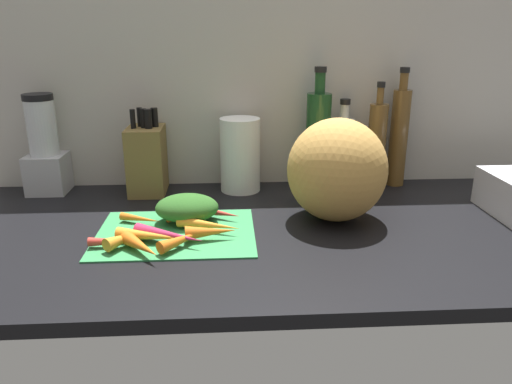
# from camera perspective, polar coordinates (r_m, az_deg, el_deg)

# --- Properties ---
(ground_plane) EXTENTS (1.70, 0.80, 0.03)m
(ground_plane) POSITION_cam_1_polar(r_m,az_deg,el_deg) (1.23, 3.04, -4.64)
(ground_plane) COLOR black
(wall_back) EXTENTS (1.70, 0.03, 0.60)m
(wall_back) POSITION_cam_1_polar(r_m,az_deg,el_deg) (1.52, 1.60, 12.19)
(wall_back) COLOR #BCB7AD
(wall_back) RESTS_ON ground_plane
(cutting_board) EXTENTS (0.38, 0.29, 0.01)m
(cutting_board) POSITION_cam_1_polar(r_m,az_deg,el_deg) (1.19, -9.35, -4.67)
(cutting_board) COLOR #338C4C
(cutting_board) RESTS_ON ground_plane
(carrot_0) EXTENTS (0.11, 0.06, 0.02)m
(carrot_0) POSITION_cam_1_polar(r_m,az_deg,el_deg) (1.25, -13.34, -3.08)
(carrot_0) COLOR orange
(carrot_0) RESTS_ON cutting_board
(carrot_1) EXTENTS (0.17, 0.10, 0.03)m
(carrot_1) POSITION_cam_1_polar(r_m,az_deg,el_deg) (1.12, -10.13, -5.02)
(carrot_1) COLOR #B2264C
(carrot_1) RESTS_ON cutting_board
(carrot_2) EXTENTS (0.16, 0.08, 0.03)m
(carrot_2) POSITION_cam_1_polar(r_m,az_deg,el_deg) (1.17, -5.56, -3.85)
(carrot_2) COLOR orange
(carrot_2) RESTS_ON cutting_board
(carrot_3) EXTENTS (0.11, 0.11, 0.03)m
(carrot_3) POSITION_cam_1_polar(r_m,az_deg,el_deg) (1.10, -8.46, -5.46)
(carrot_3) COLOR orange
(carrot_3) RESTS_ON cutting_board
(carrot_4) EXTENTS (0.17, 0.07, 0.03)m
(carrot_4) POSITION_cam_1_polar(r_m,az_deg,el_deg) (1.13, -12.13, -5.07)
(carrot_4) COLOR orange
(carrot_4) RESTS_ON cutting_board
(carrot_5) EXTENTS (0.12, 0.02, 0.02)m
(carrot_5) POSITION_cam_1_polar(r_m,az_deg,el_deg) (1.13, -16.19, -5.58)
(carrot_5) COLOR red
(carrot_5) RESTS_ON cutting_board
(carrot_6) EXTENTS (0.09, 0.10, 0.03)m
(carrot_6) POSITION_cam_1_polar(r_m,az_deg,el_deg) (1.13, -15.05, -5.20)
(carrot_6) COLOR orange
(carrot_6) RESTS_ON cutting_board
(carrot_7) EXTENTS (0.11, 0.12, 0.03)m
(carrot_7) POSITION_cam_1_polar(r_m,az_deg,el_deg) (1.08, -13.33, -6.18)
(carrot_7) COLOR orange
(carrot_7) RESTS_ON cutting_board
(carrot_8) EXTENTS (0.10, 0.07, 0.02)m
(carrot_8) POSITION_cam_1_polar(r_m,az_deg,el_deg) (1.25, -4.13, -2.51)
(carrot_8) COLOR red
(carrot_8) RESTS_ON cutting_board
(carrot_9) EXTENTS (0.13, 0.05, 0.02)m
(carrot_9) POSITION_cam_1_polar(r_m,az_deg,el_deg) (1.24, -7.47, -2.75)
(carrot_9) COLOR orange
(carrot_9) RESTS_ON cutting_board
(carrot_10) EXTENTS (0.12, 0.05, 0.03)m
(carrot_10) POSITION_cam_1_polar(r_m,az_deg,el_deg) (1.13, -5.36, -4.66)
(carrot_10) COLOR orange
(carrot_10) RESTS_ON cutting_board
(carrot_greens_pile) EXTENTS (0.16, 0.12, 0.07)m
(carrot_greens_pile) POSITION_cam_1_polar(r_m,az_deg,el_deg) (1.24, -8.09, -1.83)
(carrot_greens_pile) COLOR #2D6023
(carrot_greens_pile) RESTS_ON cutting_board
(winter_squash) EXTENTS (0.25, 0.25, 0.26)m
(winter_squash) POSITION_cam_1_polar(r_m,az_deg,el_deg) (1.24, 9.46, 2.57)
(winter_squash) COLOR gold
(winter_squash) RESTS_ON ground_plane
(knife_block) EXTENTS (0.10, 0.14, 0.25)m
(knife_block) POSITION_cam_1_polar(r_m,az_deg,el_deg) (1.48, -12.65, 3.79)
(knife_block) COLOR brown
(knife_block) RESTS_ON ground_plane
(blender_appliance) EXTENTS (0.11, 0.11, 0.29)m
(blender_appliance) POSITION_cam_1_polar(r_m,az_deg,el_deg) (1.57, -23.48, 4.41)
(blender_appliance) COLOR #B2B2B7
(blender_appliance) RESTS_ON ground_plane
(paper_towel_roll) EXTENTS (0.12, 0.12, 0.22)m
(paper_towel_roll) POSITION_cam_1_polar(r_m,az_deg,el_deg) (1.46, -1.86, 4.36)
(paper_towel_roll) COLOR white
(paper_towel_roll) RESTS_ON ground_plane
(bottle_0) EXTENTS (0.07, 0.07, 0.37)m
(bottle_0) POSITION_cam_1_polar(r_m,az_deg,el_deg) (1.48, 7.25, 6.12)
(bottle_0) COLOR #19421E
(bottle_0) RESTS_ON ground_plane
(bottle_1) EXTENTS (0.06, 0.06, 0.27)m
(bottle_1) POSITION_cam_1_polar(r_m,az_deg,el_deg) (1.52, 10.10, 4.76)
(bottle_1) COLOR silver
(bottle_1) RESTS_ON ground_plane
(bottle_2) EXTENTS (0.06, 0.06, 0.32)m
(bottle_2) POSITION_cam_1_polar(r_m,az_deg,el_deg) (1.52, 13.92, 5.37)
(bottle_2) COLOR brown
(bottle_2) RESTS_ON ground_plane
(bottle_3) EXTENTS (0.06, 0.06, 0.36)m
(bottle_3) POSITION_cam_1_polar(r_m,az_deg,el_deg) (1.57, 16.38, 6.34)
(bottle_3) COLOR brown
(bottle_3) RESTS_ON ground_plane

